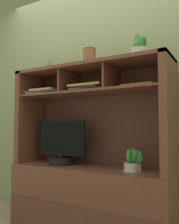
% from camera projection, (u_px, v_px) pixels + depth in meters
% --- Properties ---
extents(back_wall, '(6.00, 0.02, 2.80)m').
position_uv_depth(back_wall, '(102.00, 84.00, 2.49)').
color(back_wall, gray).
rests_on(back_wall, ground).
extents(media_console, '(1.49, 0.50, 1.52)m').
position_uv_depth(media_console, '(90.00, 181.00, 2.21)').
color(media_console, brown).
rests_on(media_console, ground).
extents(tv_monitor, '(0.53, 0.23, 0.42)m').
position_uv_depth(tv_monitor, '(61.00, 146.00, 2.34)').
color(tv_monitor, black).
rests_on(tv_monitor, media_console).
extents(potted_orchid, '(0.12, 0.11, 0.18)m').
position_uv_depth(potted_orchid, '(136.00, 160.00, 1.99)').
color(potted_orchid, beige).
rests_on(potted_orchid, media_console).
extents(potted_fern, '(0.14, 0.14, 0.18)m').
position_uv_depth(potted_fern, '(131.00, 163.00, 1.98)').
color(potted_fern, silver).
rests_on(potted_fern, media_console).
extents(magazine_stack_left, '(0.33, 0.26, 0.03)m').
position_uv_depth(magazine_stack_left, '(140.00, 87.00, 2.07)').
color(magazine_stack_left, '#527663').
rests_on(magazine_stack_left, media_console).
extents(magazine_stack_centre, '(0.39, 0.30, 0.05)m').
position_uv_depth(magazine_stack_centre, '(47.00, 92.00, 2.43)').
color(magazine_stack_centre, beige).
rests_on(magazine_stack_centre, media_console).
extents(magazine_stack_right, '(0.37, 0.30, 0.06)m').
position_uv_depth(magazine_stack_right, '(90.00, 88.00, 2.24)').
color(magazine_stack_right, '#214C83').
rests_on(magazine_stack_right, media_console).
extents(diffuser_bottle, '(0.06, 0.06, 0.24)m').
position_uv_depth(diffuser_bottle, '(49.00, 67.00, 2.52)').
color(diffuser_bottle, slate).
rests_on(diffuser_bottle, media_console).
extents(potted_succulent, '(0.17, 0.17, 0.22)m').
position_uv_depth(potted_succulent, '(140.00, 49.00, 2.03)').
color(potted_succulent, beige).
rests_on(potted_succulent, media_console).
extents(ceramic_vase, '(0.12, 0.12, 0.17)m').
position_uv_depth(ceramic_vase, '(90.00, 57.00, 2.27)').
color(ceramic_vase, brown).
rests_on(ceramic_vase, media_console).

